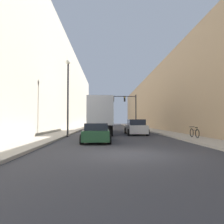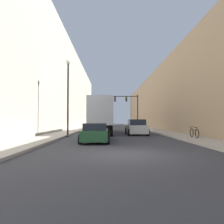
# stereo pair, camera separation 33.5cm
# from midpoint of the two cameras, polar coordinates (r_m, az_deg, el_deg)

# --- Properties ---
(ground_plane) EXTENTS (200.00, 200.00, 0.00)m
(ground_plane) POSITION_cam_midpoint_polar(r_m,az_deg,el_deg) (10.02, 4.74, -10.98)
(ground_plane) COLOR #38383D
(sidewalk_right) EXTENTS (2.45, 80.00, 0.15)m
(sidewalk_right) POSITION_cam_midpoint_polar(r_m,az_deg,el_deg) (40.47, 8.93, -4.23)
(sidewalk_right) COLOR #B2A899
(sidewalk_right) RESTS_ON ground
(sidewalk_left) EXTENTS (2.45, 80.00, 0.15)m
(sidewalk_left) POSITION_cam_midpoint_polar(r_m,az_deg,el_deg) (40.19, -8.02, -4.25)
(sidewalk_left) COLOR #B2A899
(sidewalk_left) RESTS_ON ground
(building_right) EXTENTS (6.00, 80.00, 10.20)m
(building_right) POSITION_cam_midpoint_polar(r_m,az_deg,el_deg) (41.53, 14.65, 2.80)
(building_right) COLOR tan
(building_right) RESTS_ON ground
(building_left) EXTENTS (6.00, 80.00, 14.84)m
(building_left) POSITION_cam_midpoint_polar(r_m,az_deg,el_deg) (41.32, -13.82, 6.06)
(building_left) COLOR #BCB29E
(building_left) RESTS_ON ground
(semi_truck) EXTENTS (2.44, 13.52, 3.81)m
(semi_truck) POSITION_cam_midpoint_polar(r_m,az_deg,el_deg) (26.27, -2.25, -0.75)
(semi_truck) COLOR #B2B7C1
(semi_truck) RESTS_ON ground
(sedan_car) EXTENTS (1.99, 4.58, 1.33)m
(sedan_car) POSITION_cam_midpoint_polar(r_m,az_deg,el_deg) (15.62, -3.69, -5.44)
(sedan_car) COLOR #234C2D
(sedan_car) RESTS_ON ground
(suv_car) EXTENTS (2.11, 4.89, 1.63)m
(suv_car) POSITION_cam_midpoint_polar(r_m,az_deg,el_deg) (23.61, 6.76, -4.01)
(suv_car) COLOR silver
(suv_car) RESTS_ON ground
(traffic_signal_gantry) EXTENTS (6.34, 0.35, 6.26)m
(traffic_signal_gantry) POSITION_cam_midpoint_polar(r_m,az_deg,el_deg) (40.25, 4.84, 1.81)
(traffic_signal_gantry) COLOR black
(traffic_signal_gantry) RESTS_ON ground
(street_lamp) EXTENTS (0.44, 0.44, 7.17)m
(street_lamp) POSITION_cam_midpoint_polar(r_m,az_deg,el_deg) (20.65, -10.96, 6.30)
(street_lamp) COLOR black
(street_lamp) RESTS_ON ground
(parked_bicycle) EXTENTS (0.44, 1.83, 0.86)m
(parked_bicycle) POSITION_cam_midpoint_polar(r_m,az_deg,el_deg) (18.75, 21.18, -5.11)
(parked_bicycle) COLOR black
(parked_bicycle) RESTS_ON sidewalk_right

